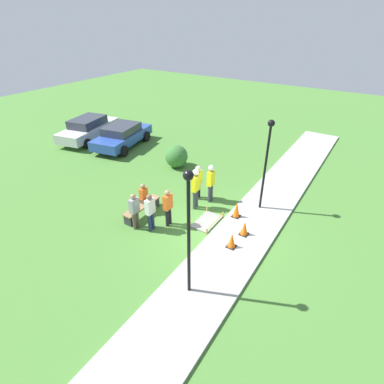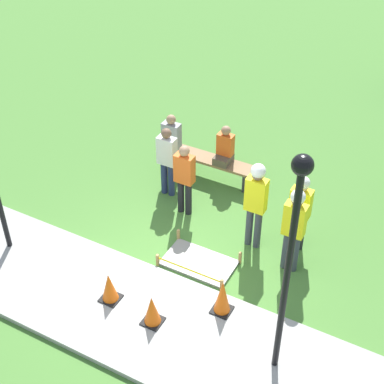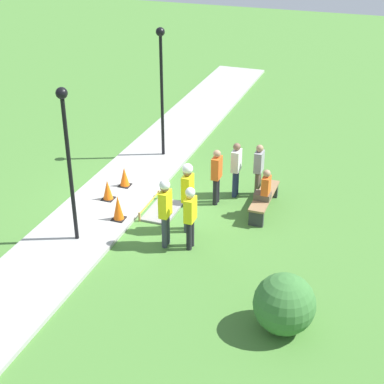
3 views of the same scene
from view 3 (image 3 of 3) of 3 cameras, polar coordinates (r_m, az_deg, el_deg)
ground_plane at (r=16.96m, az=-4.03°, el=-1.05°), size 60.00×60.00×0.00m
sidewalk at (r=17.38m, az=-7.47°, el=-0.29°), size 28.00×2.27×0.10m
wet_concrete_patch at (r=16.46m, az=-2.87°, el=-1.83°), size 1.40×0.85×0.27m
traffic_cone_near_patch at (r=17.64m, az=-6.57°, el=1.47°), size 0.34×0.34×0.60m
traffic_cone_far_patch at (r=16.94m, az=-8.18°, el=0.20°), size 0.34×0.34×0.60m
traffic_cone_sidewalk_edge at (r=15.87m, az=-7.18°, el=-1.53°), size 0.34×0.34×0.71m
park_bench at (r=16.49m, az=7.01°, el=-0.69°), size 1.96×0.44×0.50m
person_seated_on_bench at (r=16.03m, az=7.08°, el=0.41°), size 0.36×0.44×0.89m
worker_supervisor at (r=14.40m, az=-0.17°, el=-2.05°), size 0.40×0.24×1.70m
worker_assistant at (r=14.45m, az=-2.61°, el=-1.43°), size 0.40×0.27×1.85m
worker_trainee at (r=15.04m, az=-0.43°, el=0.14°), size 0.40×0.28×1.94m
bystander_in_orange_shirt at (r=16.50m, az=2.40°, el=1.78°), size 0.40×0.22×1.66m
bystander_in_gray_shirt at (r=16.95m, az=4.30°, el=2.48°), size 0.40×0.22×1.66m
bystander_in_white_shirt at (r=17.05m, az=6.49°, el=2.39°), size 0.40×0.22×1.60m
lamppost_near at (r=14.19m, az=-12.02°, el=4.56°), size 0.28×0.28×4.00m
lamppost_far at (r=18.83m, az=-2.99°, el=11.28°), size 0.28×0.28×4.20m
shrub_rounded_near at (r=12.21m, az=8.94°, el=-10.68°), size 1.28×1.28×1.28m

